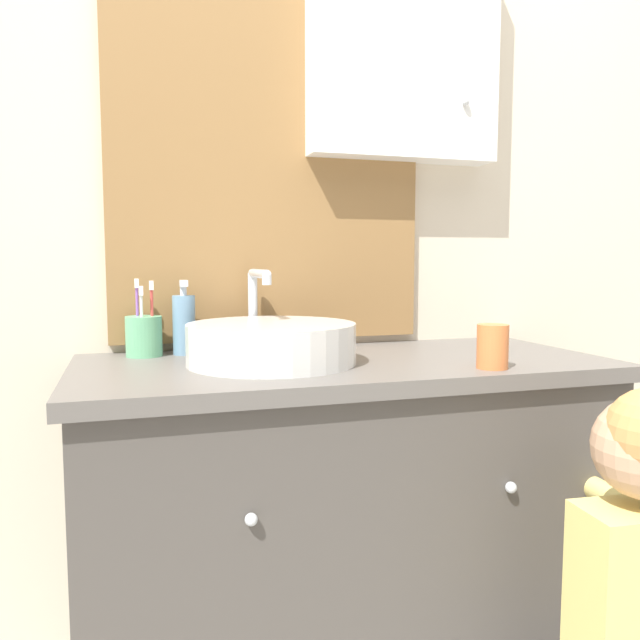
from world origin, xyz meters
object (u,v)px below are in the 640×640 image
soap_dispenser (184,324)px  child_figure (640,573)px  toothbrush_holder (144,335)px  sink_basin (272,342)px  drinking_cup (493,346)px

soap_dispenser → child_figure: bearing=-43.0°
toothbrush_holder → soap_dispenser: (0.10, 0.00, 0.02)m
sink_basin → toothbrush_holder: 0.33m
sink_basin → child_figure: size_ratio=0.50×
toothbrush_holder → sink_basin: bearing=-35.3°
sink_basin → drinking_cup: sink_basin is taller
sink_basin → toothbrush_holder: sink_basin is taller
sink_basin → soap_dispenser: 0.26m
drinking_cup → child_figure: bearing=-66.1°
child_figure → sink_basin: bearing=138.6°
child_figure → drinking_cup: 0.50m
sink_basin → child_figure: (0.57, -0.50, -0.38)m
child_figure → toothbrush_holder: bearing=140.5°
sink_basin → drinking_cup: size_ratio=4.56×
sink_basin → drinking_cup: 0.48m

